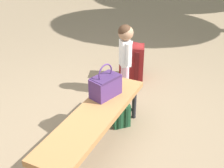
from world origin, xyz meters
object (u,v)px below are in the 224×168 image
Objects in this scene: handbag at (106,85)px; backpack_large at (132,60)px; child_standing at (125,49)px; park_bench at (94,118)px; backpack_small at (121,113)px.

handbag is 0.63× the size of backpack_large.
backpack_large is at bearing 0.80° from child_standing.
park_bench is 5.06× the size of backpack_small.
park_bench reaches higher than backpack_small.
park_bench is 0.39m from handbag.
park_bench is 2.81× the size of backpack_large.
child_standing reaches higher than backpack_large.
handbag is at bearing -179.51° from child_standing.
child_standing is at bearing 10.87° from backpack_small.
backpack_small is at bearing -16.25° from park_bench.
backpack_small is at bearing -169.13° from child_standing.
child_standing reaches higher than handbag.
child_standing is at bearing -179.20° from backpack_large.
child_standing reaches higher than backpack_small.
park_bench is 0.55m from backpack_small.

